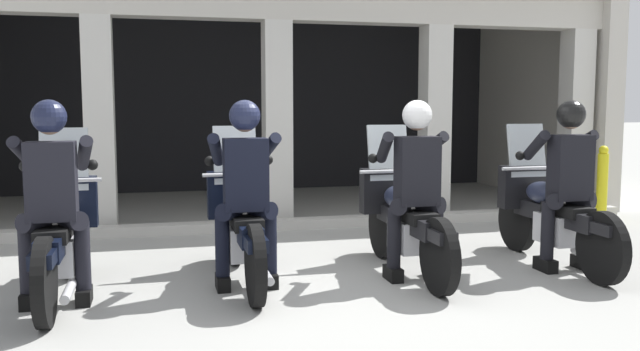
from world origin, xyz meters
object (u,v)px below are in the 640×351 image
Objects in this scene: police_officer_center_right at (416,174)px; motorcycle_far_right at (549,212)px; motorcycle_far_left at (60,235)px; motorcycle_center_left at (242,224)px; police_officer_far_left at (52,185)px; motorcycle_center_right at (403,218)px; bollard_kerbside at (602,184)px; police_officer_far_right at (568,170)px; police_officer_center_left at (245,178)px.

police_officer_center_right is 1.57m from motorcycle_far_right.
motorcycle_far_left is 1.29× the size of police_officer_center_right.
motorcycle_center_left is (1.49, 0.14, 0.00)m from motorcycle_far_left.
police_officer_far_left is 3.04m from motorcycle_center_right.
motorcycle_far_left reaches higher than bollard_kerbside.
police_officer_far_right is at bearing -6.27° from motorcycle_center_left.
police_officer_center_right is 1.58× the size of bollard_kerbside.
motorcycle_far_right is at bearing -4.94° from motorcycle_far_left.
motorcycle_center_right is (2.98, 0.36, -0.44)m from police_officer_far_left.
police_officer_center_left is 1.49m from police_officer_center_right.
police_officer_center_left is at bearing -171.01° from motorcycle_center_right.
police_officer_far_left is 6.90m from bollard_kerbside.
police_officer_center_left and police_officer_center_right have the same top height.
motorcycle_center_left is (1.49, 0.43, -0.44)m from police_officer_far_left.
police_officer_far_left is at bearing -160.78° from bollard_kerbside.
motorcycle_center_left is 1.29× the size of police_officer_center_right.
motorcycle_center_left is 1.49m from motorcycle_center_right.
motorcycle_far_right is at bearing -0.86° from motorcycle_center_left.
police_officer_center_left is at bearing 173.28° from police_officer_far_right.
motorcycle_far_left is 1.00× the size of motorcycle_far_right.
police_officer_center_right reaches higher than motorcycle_far_left.
motorcycle_center_right is 1.29× the size of police_officer_center_right.
police_officer_center_left is 1.57m from motorcycle_center_right.
motorcycle_far_left is at bearing 172.10° from police_officer_far_right.
police_officer_far_left is 1.00× the size of police_officer_far_right.
police_officer_far_left is 2.98m from police_officer_center_right.
bollard_kerbside is at bearing 13.73° from police_officer_far_left.
motorcycle_far_right is (4.47, 0.04, 0.00)m from motorcycle_far_left.
police_officer_center_right is at bearing 173.80° from police_officer_far_right.
motorcycle_center_right is (2.98, 0.08, 0.00)m from motorcycle_far_left.
police_officer_center_left reaches higher than motorcycle_center_right.
police_officer_far_left reaches higher than motorcycle_center_left.
motorcycle_far_right is at bearing 84.92° from police_officer_far_right.
bollard_kerbside is (2.03, 2.22, -0.44)m from police_officer_far_right.
police_officer_far_right is (2.98, -0.10, 0.00)m from police_officer_center_left.
motorcycle_center_left is 2.98m from motorcycle_far_right.
police_officer_center_right is at bearing -89.68° from motorcycle_center_right.
bollard_kerbside is at bearing 24.02° from police_officer_center_left.
motorcycle_far_left and motorcycle_far_right have the same top height.
police_officer_center_left is at bearing -89.22° from motorcycle_center_left.
motorcycle_center_right is at bearing -151.59° from bollard_kerbside.
police_officer_far_right reaches higher than motorcycle_center_right.
police_officer_far_right is 1.58× the size of bollard_kerbside.
police_officer_far_left reaches higher than motorcycle_far_right.
motorcycle_far_left and motorcycle_center_right have the same top height.
motorcycle_center_left is at bearing 178.16° from motorcycle_center_right.
police_officer_center_left is (-0.00, -0.28, 0.44)m from motorcycle_center_left.
motorcycle_far_right is at bearing -0.80° from motorcycle_center_right.
police_officer_far_right is at bearing -8.57° from motorcycle_far_left.
police_officer_far_left is 1.50m from police_officer_center_left.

